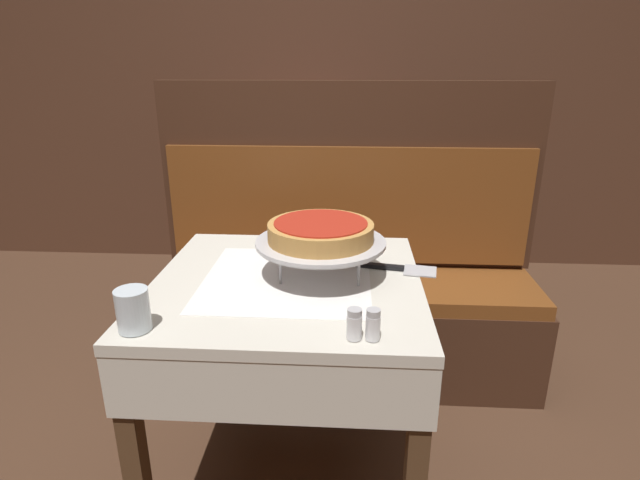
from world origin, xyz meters
TOP-DOWN VIEW (x-y plane):
  - dining_table_front at (0.00, 0.00)m, footprint 0.75×0.75m
  - dining_table_rear at (-0.08, 1.62)m, footprint 0.67×0.67m
  - booth_bench at (0.16, 0.71)m, footprint 1.62×0.44m
  - back_wall_panel at (0.00, 2.07)m, footprint 6.00×0.04m
  - pizza_pan_stand at (0.09, 0.03)m, footprint 0.36×0.36m
  - deep_dish_pizza at (0.09, 0.03)m, footprint 0.29×0.29m
  - pizza_server at (0.31, 0.09)m, footprint 0.25×0.09m
  - water_glass_near at (-0.31, -0.30)m, footprint 0.07×0.07m
  - salt_shaker at (0.19, -0.31)m, footprint 0.03×0.03m
  - pepper_shaker at (0.23, -0.31)m, footprint 0.03×0.03m
  - napkin_holder at (0.01, 0.33)m, footprint 0.10×0.05m
  - condiment_caddy at (-0.17, 1.58)m, footprint 0.12×0.12m

SIDE VIEW (x-z plane):
  - booth_bench at x=0.16m, z-range -0.26..0.99m
  - dining_table_rear at x=-0.08m, z-range 0.25..1.00m
  - dining_table_front at x=0.00m, z-range 0.26..1.00m
  - pizza_server at x=0.31m, z-range 0.74..0.76m
  - salt_shaker at x=0.19m, z-range 0.75..0.82m
  - pepper_shaker at x=0.23m, z-range 0.75..0.82m
  - napkin_holder at x=0.01m, z-range 0.75..0.84m
  - condiment_caddy at x=-0.17m, z-range 0.71..0.88m
  - water_glass_near at x=-0.31m, z-range 0.75..0.84m
  - pizza_pan_stand at x=0.09m, z-range 0.79..0.90m
  - deep_dish_pizza at x=0.09m, z-range 0.85..0.91m
  - back_wall_panel at x=0.00m, z-range 0.00..2.40m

